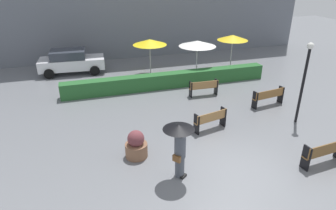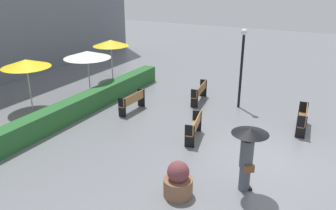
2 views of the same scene
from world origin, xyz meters
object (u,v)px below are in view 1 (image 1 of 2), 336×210
Objects in this scene: patio_umbrella_yellow at (150,42)px; patio_umbrella_yellow_far at (233,38)px; bench_mid_center at (211,119)px; patio_umbrella_white at (197,43)px; bench_near_right at (325,152)px; bench_far_right at (269,96)px; planter_pot at (136,146)px; pedestrian_with_umbrella at (179,143)px; lamp_post at (305,75)px; bench_back_row at (204,87)px; parked_car at (71,61)px.

patio_umbrella_yellow is 0.99× the size of patio_umbrella_yellow_far.
patio_umbrella_white reaches higher than bench_mid_center.
patio_umbrella_yellow_far is at bearing 13.09° from patio_umbrella_white.
patio_umbrella_white reaches higher than bench_near_right.
bench_far_right reaches higher than bench_mid_center.
bench_far_right is 1.04× the size of bench_near_right.
bench_near_right is at bearing -102.41° from bench_far_right.
pedestrian_with_umbrella is at bearing -55.09° from planter_pot.
pedestrian_with_umbrella reaches higher than bench_far_right.
bench_near_right reaches higher than bench_mid_center.
patio_umbrella_yellow is at bearing 80.72° from pedestrian_with_umbrella.
bench_back_row is at bearing 124.21° from lamp_post.
planter_pot is at bearing -79.28° from parked_car.
patio_umbrella_yellow_far is at bearing 45.22° from planter_pot.
patio_umbrella_white is (2.16, 6.88, 1.63)m from bench_mid_center.
parked_car is at bearing 158.49° from patio_umbrella_yellow.
bench_mid_center is 3.66m from pedestrian_with_umbrella.
bench_back_row is 9.36m from parked_car.
parked_car is at bearing 104.26° from pedestrian_with_umbrella.
patio_umbrella_yellow_far reaches higher than pedestrian_with_umbrella.
bench_near_right is at bearing -101.23° from patio_umbrella_yellow_far.
patio_umbrella_white reaches higher than planter_pot.
bench_far_right is at bearing 32.89° from pedestrian_with_umbrella.
patio_umbrella_white is at bearing 64.49° from pedestrian_with_umbrella.
bench_far_right is 12.79m from parked_car.
planter_pot is at bearing -135.62° from bench_back_row.
planter_pot is (-3.51, -1.04, -0.05)m from bench_mid_center.
patio_umbrella_white is 8.46m from parked_car.
patio_umbrella_white is (4.55, 9.53, 0.81)m from pedestrian_with_umbrella.
pedestrian_with_umbrella is 1.86× the size of planter_pot.
pedestrian_with_umbrella is 0.86× the size of patio_umbrella_yellow.
patio_umbrella_yellow_far reaches higher than bench_back_row.
patio_umbrella_yellow is 5.67m from patio_umbrella_yellow_far.
bench_far_right is at bearing 18.32° from planter_pot.
bench_mid_center is at bearing 128.27° from bench_near_right.
patio_umbrella_white is at bearing 72.59° from bench_mid_center.
patio_umbrella_white is at bearing 104.60° from lamp_post.
parked_car is (-3.21, 12.63, -0.52)m from pedestrian_with_umbrella.
bench_back_row is at bearing 139.77° from bench_far_right.
patio_umbrella_yellow is (-0.64, 8.04, 1.66)m from bench_mid_center.
bench_mid_center is 4.52m from bench_near_right.
patio_umbrella_yellow_far is (1.11, 6.13, 1.66)m from bench_far_right.
bench_back_row is at bearing -133.75° from patio_umbrella_yellow_far.
bench_back_row is 5.32m from lamp_post.
planter_pot reaches higher than bench_mid_center.
bench_mid_center is 0.68× the size of patio_umbrella_yellow.
patio_umbrella_yellow_far reaches higher than bench_mid_center.
bench_mid_center is 4.14m from bench_far_right.
patio_umbrella_yellow is (-4.73, 8.54, -0.10)m from lamp_post.
lamp_post reaches higher than bench_far_right.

